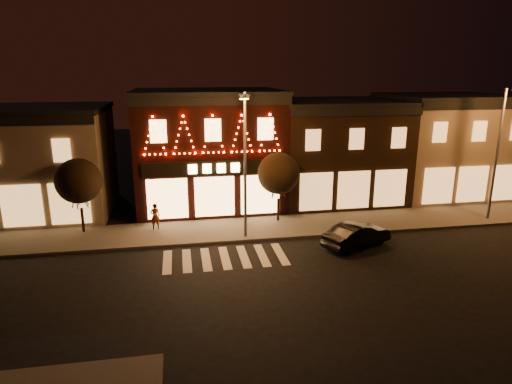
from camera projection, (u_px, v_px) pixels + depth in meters
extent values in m
plane|color=black|center=(235.00, 294.00, 19.58)|extent=(120.00, 120.00, 0.00)
cube|color=#47423D|center=(250.00, 229.00, 27.49)|extent=(44.00, 4.00, 0.15)
cube|color=#7C6B58|center=(16.00, 164.00, 29.75)|extent=(12.00, 8.00, 7.00)
cube|color=black|center=(8.00, 109.00, 28.78)|extent=(12.20, 8.20, 0.30)
cube|color=black|center=(209.00, 151.00, 31.80)|extent=(10.00, 8.00, 8.00)
cube|color=black|center=(207.00, 92.00, 30.70)|extent=(10.20, 8.20, 0.30)
cube|color=black|center=(212.00, 101.00, 26.96)|extent=(10.00, 0.25, 0.50)
cube|color=black|center=(214.00, 168.00, 28.02)|extent=(9.00, 0.15, 0.90)
cube|color=#FFD87F|center=(214.00, 168.00, 27.92)|extent=(3.40, 0.08, 0.60)
cube|color=black|center=(335.00, 152.00, 33.51)|extent=(9.00, 8.00, 7.20)
cube|color=black|center=(337.00, 102.00, 32.51)|extent=(9.20, 8.20, 0.30)
cube|color=black|center=(358.00, 112.00, 28.77)|extent=(9.00, 0.25, 0.50)
cube|color=#7C6B58|center=(443.00, 147.00, 34.98)|extent=(9.00, 8.00, 7.50)
cube|color=black|center=(449.00, 96.00, 33.94)|extent=(9.20, 8.20, 0.30)
cube|color=black|center=(483.00, 106.00, 30.20)|extent=(9.00, 0.25, 0.50)
cylinder|color=#59595E|center=(245.00, 167.00, 24.95)|extent=(0.17, 0.17, 8.31)
cylinder|color=#59595E|center=(244.00, 95.00, 23.07)|extent=(0.39, 1.65, 0.10)
cube|color=#59595E|center=(244.00, 97.00, 22.29)|extent=(0.56, 0.38, 0.19)
cube|color=orange|center=(244.00, 99.00, 22.32)|extent=(0.42, 0.27, 0.05)
cylinder|color=#59595E|center=(497.00, 155.00, 28.14)|extent=(0.17, 0.17, 8.39)
cylinder|color=black|center=(83.00, 220.00, 26.63)|extent=(0.17, 0.17, 1.47)
sphere|color=black|center=(78.00, 181.00, 25.99)|extent=(2.69, 2.69, 2.69)
cylinder|color=black|center=(278.00, 209.00, 28.62)|extent=(0.16, 0.16, 1.46)
sphere|color=black|center=(279.00, 173.00, 27.98)|extent=(2.67, 2.67, 2.67)
imported|color=black|center=(357.00, 235.00, 24.70)|extent=(4.41, 3.07, 1.38)
imported|color=gray|center=(155.00, 216.00, 27.06)|extent=(0.64, 0.46, 1.61)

